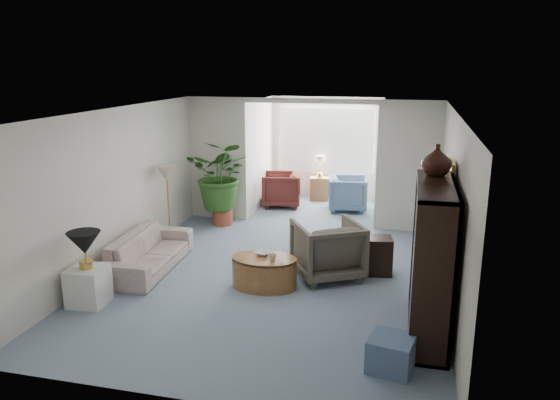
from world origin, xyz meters
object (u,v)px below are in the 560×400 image
(floor_lamp, at_px, (167,173))
(sunroom_chair_blue, at_px, (348,194))
(coffee_table, at_px, (264,272))
(sunroom_table, at_px, (320,189))
(coffee_bowl, at_px, (263,253))
(side_table_dark, at_px, (376,255))
(cabinet_urn, at_px, (437,160))
(sunroom_chair_maroon, at_px, (281,189))
(wingback_chair, at_px, (328,249))
(coffee_cup, at_px, (272,258))
(end_table, at_px, (88,286))
(table_lamp, at_px, (84,243))
(framed_picture, at_px, (452,179))
(sofa, at_px, (149,252))
(entertainment_cabinet, at_px, (432,261))
(plant_pot, at_px, (223,216))
(ottoman, at_px, (391,353))

(floor_lamp, relative_size, sunroom_chair_blue, 0.44)
(coffee_table, bearing_deg, sunroom_table, 90.83)
(coffee_bowl, distance_m, side_table_dark, 1.78)
(cabinet_urn, bearing_deg, sunroom_chair_maroon, 122.89)
(sunroom_chair_blue, bearing_deg, wingback_chair, 172.63)
(coffee_bowl, height_order, sunroom_table, sunroom_table)
(coffee_bowl, height_order, sunroom_chair_blue, sunroom_chair_blue)
(side_table_dark, height_order, sunroom_table, side_table_dark)
(coffee_cup, height_order, sunroom_chair_maroon, sunroom_chair_maroon)
(end_table, bearing_deg, wingback_chair, 30.00)
(wingback_chair, height_order, side_table_dark, wingback_chair)
(floor_lamp, height_order, sunroom_table, floor_lamp)
(table_lamp, bearing_deg, sunroom_chair_maroon, 76.66)
(side_table_dark, relative_size, sunroom_table, 1.06)
(cabinet_urn, bearing_deg, floor_lamp, 156.54)
(floor_lamp, distance_m, coffee_cup, 3.05)
(framed_picture, height_order, wingback_chair, framed_picture)
(coffee_bowl, distance_m, sunroom_chair_maroon, 4.42)
(sofa, relative_size, table_lamp, 4.46)
(wingback_chair, bearing_deg, coffee_bowl, 0.39)
(side_table_dark, bearing_deg, sunroom_chair_blue, 103.49)
(floor_lamp, distance_m, coffee_bowl, 2.78)
(coffee_table, bearing_deg, wingback_chair, 36.37)
(coffee_bowl, distance_m, sunroom_chair_blue, 4.41)
(table_lamp, xyz_separation_m, wingback_chair, (2.97, 1.71, -0.43))
(coffee_table, height_order, entertainment_cabinet, entertainment_cabinet)
(wingback_chair, relative_size, sunroom_chair_blue, 1.16)
(floor_lamp, distance_m, wingback_chair, 3.34)
(coffee_bowl, relative_size, side_table_dark, 0.38)
(sofa, height_order, sunroom_chair_maroon, sunroom_chair_maroon)
(side_table_dark, bearing_deg, plant_pot, 149.05)
(coffee_bowl, height_order, plant_pot, coffee_bowl)
(coffee_table, relative_size, wingback_chair, 0.99)
(wingback_chair, bearing_deg, sofa, -22.24)
(framed_picture, height_order, floor_lamp, framed_picture)
(sunroom_chair_maroon, bearing_deg, framed_picture, 27.87)
(table_lamp, bearing_deg, sunroom_chair_blue, 63.11)
(end_table, bearing_deg, side_table_dark, 28.77)
(ottoman, bearing_deg, coffee_cup, 136.26)
(plant_pot, bearing_deg, coffee_cup, -58.35)
(framed_picture, bearing_deg, coffee_table, -177.28)
(end_table, bearing_deg, coffee_table, 27.31)
(entertainment_cabinet, xyz_separation_m, sunroom_table, (-2.34, 6.03, -0.64))
(framed_picture, xyz_separation_m, coffee_table, (-2.49, -0.12, -1.47))
(plant_pot, xyz_separation_m, sunroom_table, (1.57, 2.39, 0.11))
(coffee_table, bearing_deg, floor_lamp, 144.03)
(coffee_table, bearing_deg, side_table_dark, 30.75)
(sunroom_table, bearing_deg, coffee_bowl, -89.71)
(sofa, relative_size, wingback_chair, 2.05)
(sunroom_chair_maroon, bearing_deg, sofa, -24.49)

